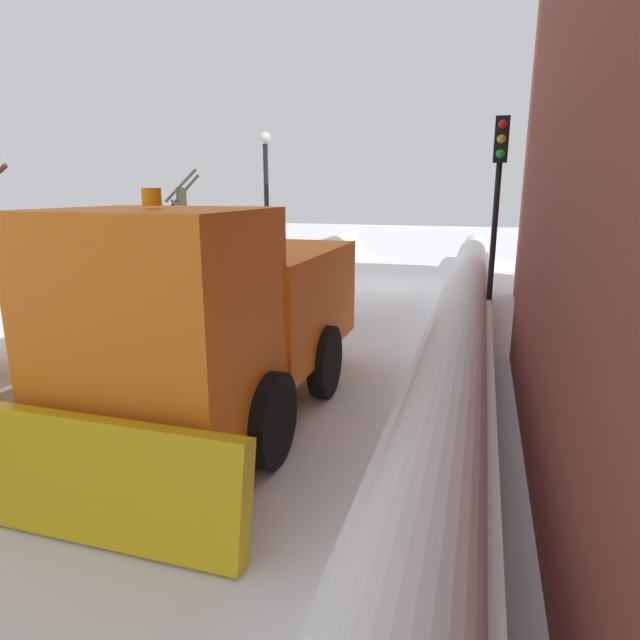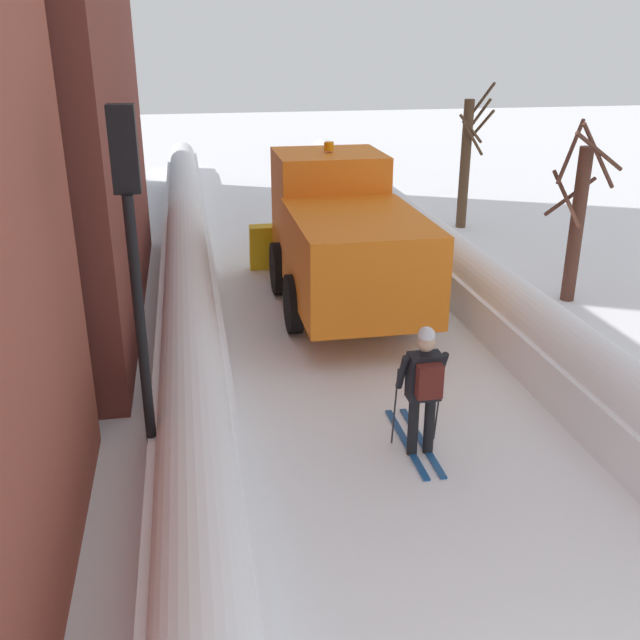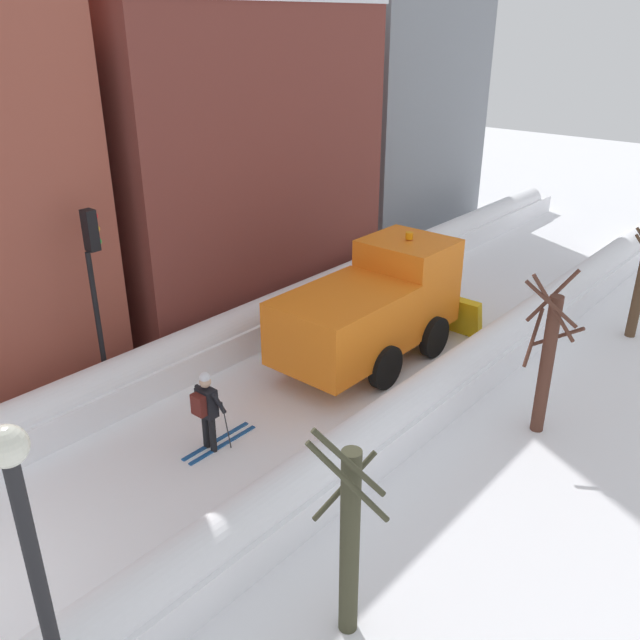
% 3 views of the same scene
% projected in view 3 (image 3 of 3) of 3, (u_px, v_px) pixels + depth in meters
% --- Properties ---
extents(ground_plane, '(80.00, 80.00, 0.00)m').
position_uv_depth(ground_plane, '(346.00, 367.00, 17.14)').
color(ground_plane, white).
extents(snowbank_left, '(1.10, 36.00, 1.19)m').
position_uv_depth(snowbank_left, '(267.00, 318.00, 18.59)').
color(snowbank_left, white).
rests_on(snowbank_left, ground).
extents(snowbank_right, '(1.10, 36.00, 1.17)m').
position_uv_depth(snowbank_right, '(444.00, 385.00, 15.23)').
color(snowbank_right, white).
rests_on(snowbank_right, ground).
extents(building_brick_mid, '(9.04, 9.51, 8.79)m').
position_uv_depth(building_brick_mid, '(182.00, 148.00, 21.40)').
color(building_brick_mid, brown).
rests_on(building_brick_mid, ground).
extents(plow_truck, '(3.20, 5.98, 3.12)m').
position_uv_depth(plow_truck, '(376.00, 306.00, 17.05)').
color(plow_truck, orange).
rests_on(plow_truck, ground).
extents(skier, '(0.62, 1.80, 1.81)m').
position_uv_depth(skier, '(207.00, 408.00, 13.47)').
color(skier, black).
rests_on(skier, ground).
extents(traffic_light_pole, '(0.28, 0.42, 4.52)m').
position_uv_depth(traffic_light_pole, '(95.00, 271.00, 14.55)').
color(traffic_light_pole, black).
rests_on(traffic_light_pole, ground).
extents(street_lamp, '(0.40, 0.40, 4.93)m').
position_uv_depth(street_lamp, '(38.00, 579.00, 6.57)').
color(street_lamp, black).
rests_on(street_lamp, ground).
extents(bare_tree_near, '(1.18, 1.23, 3.68)m').
position_uv_depth(bare_tree_near, '(349.00, 539.00, 9.12)').
color(bare_tree_near, '#3D3C29').
rests_on(bare_tree_near, ground).
extents(bare_tree_mid, '(1.19, 1.16, 3.67)m').
position_uv_depth(bare_tree_mid, '(547.00, 358.00, 13.83)').
color(bare_tree_mid, '#502E23').
rests_on(bare_tree_mid, ground).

